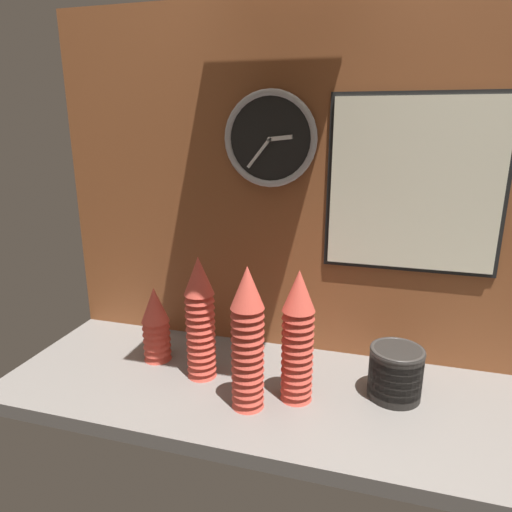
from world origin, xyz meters
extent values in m
cube|color=slate|center=(0.00, 0.00, -0.02)|extent=(1.60, 0.56, 0.04)
cube|color=brown|center=(0.00, 0.27, 0.53)|extent=(1.60, 0.03, 1.05)
cone|color=#DB4C3D|center=(-0.24, 0.00, 0.05)|extent=(0.09, 0.09, 0.11)
cone|color=#DB4C3D|center=(-0.24, 0.00, 0.08)|extent=(0.09, 0.09, 0.11)
cone|color=#DB4C3D|center=(-0.24, 0.00, 0.10)|extent=(0.09, 0.09, 0.11)
cone|color=#DB4C3D|center=(-0.24, 0.00, 0.12)|extent=(0.09, 0.09, 0.11)
cone|color=#DB4C3D|center=(-0.24, 0.00, 0.14)|extent=(0.09, 0.09, 0.11)
cone|color=#DB4C3D|center=(-0.24, 0.00, 0.16)|extent=(0.09, 0.09, 0.11)
cone|color=#DB4C3D|center=(-0.24, 0.00, 0.18)|extent=(0.09, 0.09, 0.11)
cone|color=#DB4C3D|center=(-0.24, 0.00, 0.20)|extent=(0.09, 0.09, 0.11)
cone|color=#DB4C3D|center=(-0.24, 0.00, 0.22)|extent=(0.09, 0.09, 0.11)
cone|color=#DB4C3D|center=(-0.24, 0.00, 0.24)|extent=(0.09, 0.09, 0.11)
cone|color=#DB4C3D|center=(-0.24, 0.00, 0.27)|extent=(0.09, 0.09, 0.11)
cone|color=#DB4C3D|center=(-0.24, 0.00, 0.29)|extent=(0.09, 0.09, 0.11)
cone|color=#DB4C3D|center=(-0.24, 0.00, 0.31)|extent=(0.09, 0.09, 0.11)
cone|color=#DB4C3D|center=(0.04, -0.04, 0.05)|extent=(0.09, 0.09, 0.11)
cone|color=#DB4C3D|center=(0.04, -0.04, 0.08)|extent=(0.09, 0.09, 0.11)
cone|color=#DB4C3D|center=(0.04, -0.04, 0.10)|extent=(0.09, 0.09, 0.11)
cone|color=#DB4C3D|center=(0.04, -0.04, 0.12)|extent=(0.09, 0.09, 0.11)
cone|color=#DB4C3D|center=(0.04, -0.04, 0.14)|extent=(0.09, 0.09, 0.11)
cone|color=#DB4C3D|center=(0.04, -0.04, 0.16)|extent=(0.09, 0.09, 0.11)
cone|color=#DB4C3D|center=(0.04, -0.04, 0.18)|extent=(0.09, 0.09, 0.11)
cone|color=#DB4C3D|center=(0.04, -0.04, 0.20)|extent=(0.09, 0.09, 0.11)
cone|color=#DB4C3D|center=(0.04, -0.04, 0.22)|extent=(0.09, 0.09, 0.11)
cone|color=#DB4C3D|center=(0.04, -0.04, 0.24)|extent=(0.09, 0.09, 0.11)
cone|color=#DB4C3D|center=(0.04, -0.04, 0.27)|extent=(0.09, 0.09, 0.11)
cone|color=#DB4C3D|center=(0.04, -0.04, 0.29)|extent=(0.09, 0.09, 0.11)
cone|color=#DB4C3D|center=(0.04, -0.04, 0.31)|extent=(0.09, 0.09, 0.11)
cone|color=#DB4C3D|center=(-0.42, 0.05, 0.05)|extent=(0.09, 0.09, 0.11)
cone|color=#DB4C3D|center=(-0.42, 0.05, 0.08)|extent=(0.09, 0.09, 0.11)
cone|color=#DB4C3D|center=(-0.42, 0.05, 0.10)|extent=(0.09, 0.09, 0.11)
cone|color=#DB4C3D|center=(-0.42, 0.05, 0.12)|extent=(0.09, 0.09, 0.11)
cone|color=#DB4C3D|center=(-0.42, 0.05, 0.14)|extent=(0.09, 0.09, 0.11)
cone|color=#DB4C3D|center=(-0.42, 0.05, 0.16)|extent=(0.09, 0.09, 0.11)
cone|color=#DB4C3D|center=(-0.42, 0.05, 0.18)|extent=(0.09, 0.09, 0.11)
cone|color=#DB4C3D|center=(-0.07, -0.10, 0.05)|extent=(0.09, 0.09, 0.11)
cone|color=#DB4C3D|center=(-0.07, -0.10, 0.08)|extent=(0.09, 0.09, 0.11)
cone|color=#DB4C3D|center=(-0.07, -0.10, 0.10)|extent=(0.09, 0.09, 0.11)
cone|color=#DB4C3D|center=(-0.07, -0.10, 0.12)|extent=(0.09, 0.09, 0.11)
cone|color=#DB4C3D|center=(-0.07, -0.10, 0.14)|extent=(0.09, 0.09, 0.11)
cone|color=#DB4C3D|center=(-0.07, -0.10, 0.16)|extent=(0.09, 0.09, 0.11)
cone|color=#DB4C3D|center=(-0.07, -0.10, 0.18)|extent=(0.09, 0.09, 0.11)
cone|color=#DB4C3D|center=(-0.07, -0.10, 0.20)|extent=(0.09, 0.09, 0.11)
cone|color=#DB4C3D|center=(-0.07, -0.10, 0.22)|extent=(0.09, 0.09, 0.11)
cone|color=#DB4C3D|center=(-0.07, -0.10, 0.24)|extent=(0.09, 0.09, 0.11)
cone|color=#DB4C3D|center=(-0.07, -0.10, 0.27)|extent=(0.09, 0.09, 0.11)
cone|color=#DB4C3D|center=(-0.07, -0.10, 0.29)|extent=(0.09, 0.09, 0.11)
cone|color=#DB4C3D|center=(-0.07, -0.10, 0.31)|extent=(0.09, 0.09, 0.11)
cone|color=#DB4C3D|center=(-0.07, -0.10, 0.33)|extent=(0.09, 0.09, 0.11)
cylinder|color=black|center=(0.29, 0.05, 0.02)|extent=(0.14, 0.14, 0.04)
cylinder|color=black|center=(0.29, 0.05, 0.04)|extent=(0.14, 0.14, 0.04)
cylinder|color=black|center=(0.29, 0.05, 0.06)|extent=(0.14, 0.14, 0.04)
cylinder|color=black|center=(0.29, 0.05, 0.08)|extent=(0.14, 0.14, 0.04)
cylinder|color=black|center=(0.29, 0.05, 0.10)|extent=(0.14, 0.14, 0.04)
cylinder|color=black|center=(0.29, 0.05, 0.12)|extent=(0.14, 0.14, 0.04)
torus|color=#302D2A|center=(0.29, 0.05, 0.13)|extent=(0.14, 0.14, 0.01)
cylinder|color=black|center=(-0.11, 0.24, 0.66)|extent=(0.27, 0.02, 0.27)
torus|color=#B2B2B7|center=(-0.11, 0.23, 0.66)|extent=(0.28, 0.02, 0.28)
cube|color=white|center=(-0.07, 0.23, 0.67)|extent=(0.07, 0.01, 0.02)
cube|color=white|center=(-0.14, 0.23, 0.62)|extent=(0.07, 0.01, 0.09)
cylinder|color=white|center=(-0.11, 0.23, 0.66)|extent=(0.01, 0.01, 0.01)
cube|color=black|center=(0.30, 0.25, 0.54)|extent=(0.48, 0.01, 0.50)
cube|color=#EFEACC|center=(0.30, 0.24, 0.54)|extent=(0.46, 0.01, 0.47)
camera|label=1|loc=(0.23, -1.09, 0.71)|focal=32.00mm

